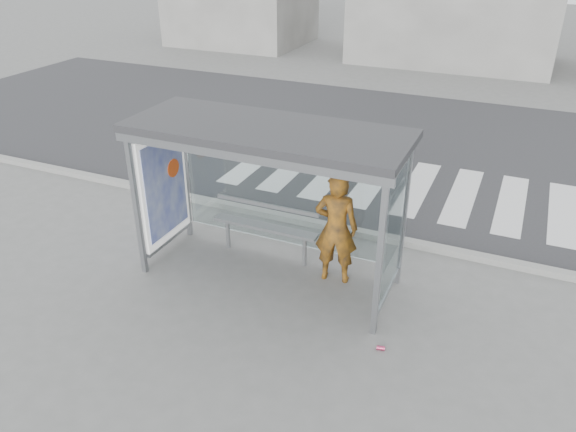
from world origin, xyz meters
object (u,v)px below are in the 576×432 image
object	(u,v)px
person	(336,228)
bench	(265,227)
bus_shelter	(247,162)
soda_can	(381,348)

from	to	relation	value
person	bench	world-z (taller)	person
bus_shelter	bench	xyz separation A→B (m)	(0.03, 0.52, -1.40)
bus_shelter	bench	bearing A→B (deg)	86.91
person	soda_can	bearing A→B (deg)	120.78
bench	soda_can	world-z (taller)	bench
bus_shelter	person	bearing A→B (deg)	13.40
bus_shelter	soda_can	size ratio (longest dim) A/B	37.14
bus_shelter	bench	world-z (taller)	bus_shelter
person	bus_shelter	bearing A→B (deg)	3.94
person	soda_can	distance (m)	2.06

